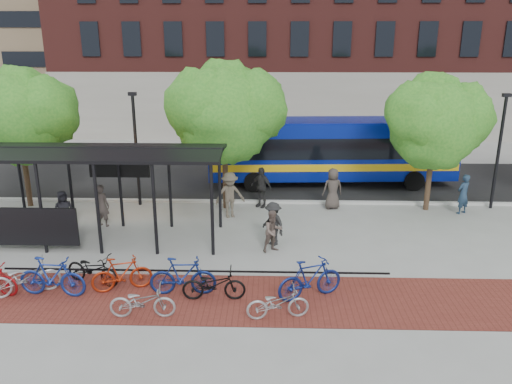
{
  "coord_description": "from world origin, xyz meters",
  "views": [
    {
      "loc": [
        -1.0,
        -18.08,
        7.35
      ],
      "look_at": [
        -1.55,
        0.54,
        1.6
      ],
      "focal_mm": 35.0,
      "sensor_mm": 36.0,
      "label": 1
    }
  ],
  "objects_px": {
    "bike_7": "(183,276)",
    "pedestrian_9": "(273,224)",
    "bike_4": "(93,269)",
    "bike_11": "(310,279)",
    "bike_2": "(24,278)",
    "pedestrian_1": "(102,205)",
    "pedestrian_7": "(463,194)",
    "bike_8": "(214,284)",
    "bike_10": "(278,303)",
    "pedestrian_3": "(230,195)",
    "bike_5": "(122,274)",
    "tree_b": "(226,109)",
    "bus": "(331,148)",
    "bus_shelter": "(76,162)",
    "bike_6": "(142,302)",
    "tree_c": "(437,119)",
    "pedestrian_6": "(333,189)",
    "pedestrian_4": "(261,187)",
    "pedestrian_8": "(273,231)",
    "tree_a": "(20,113)",
    "bike_3": "(52,277)",
    "pedestrian_0": "(64,210)",
    "lamp_post_left": "(136,146)"
  },
  "relations": [
    {
      "from": "bike_7",
      "to": "pedestrian_9",
      "type": "distance_m",
      "value": 4.71
    },
    {
      "from": "bike_4",
      "to": "bike_11",
      "type": "relative_size",
      "value": 0.91
    },
    {
      "from": "bike_2",
      "to": "pedestrian_1",
      "type": "distance_m",
      "value": 5.75
    },
    {
      "from": "pedestrian_7",
      "to": "pedestrian_9",
      "type": "distance_m",
      "value": 9.06
    },
    {
      "from": "bike_8",
      "to": "bike_10",
      "type": "bearing_deg",
      "value": -120.0
    },
    {
      "from": "pedestrian_3",
      "to": "bike_5",
      "type": "bearing_deg",
      "value": -132.08
    },
    {
      "from": "tree_b",
      "to": "pedestrian_3",
      "type": "distance_m",
      "value": 3.71
    },
    {
      "from": "bike_8",
      "to": "pedestrian_3",
      "type": "relative_size",
      "value": 0.94
    },
    {
      "from": "bus",
      "to": "pedestrian_3",
      "type": "distance_m",
      "value": 7.23
    },
    {
      "from": "bus_shelter",
      "to": "bike_6",
      "type": "height_order",
      "value": "bus_shelter"
    },
    {
      "from": "bus_shelter",
      "to": "tree_c",
      "type": "xyz_separation_m",
      "value": [
        14.22,
        3.83,
        1.06
      ]
    },
    {
      "from": "bike_2",
      "to": "bike_6",
      "type": "bearing_deg",
      "value": -131.68
    },
    {
      "from": "tree_b",
      "to": "pedestrian_6",
      "type": "height_order",
      "value": "tree_b"
    },
    {
      "from": "bike_5",
      "to": "pedestrian_4",
      "type": "distance_m",
      "value": 9.01
    },
    {
      "from": "bike_7",
      "to": "bike_10",
      "type": "height_order",
      "value": "bike_7"
    },
    {
      "from": "bike_2",
      "to": "bike_7",
      "type": "height_order",
      "value": "bike_7"
    },
    {
      "from": "pedestrian_8",
      "to": "pedestrian_1",
      "type": "bearing_deg",
      "value": 132.56
    },
    {
      "from": "pedestrian_9",
      "to": "bike_6",
      "type": "bearing_deg",
      "value": -75.08
    },
    {
      "from": "bike_4",
      "to": "bike_7",
      "type": "bearing_deg",
      "value": -82.53
    },
    {
      "from": "tree_a",
      "to": "bike_6",
      "type": "bearing_deg",
      "value": -51.63
    },
    {
      "from": "bike_3",
      "to": "bike_10",
      "type": "relative_size",
      "value": 1.19
    },
    {
      "from": "pedestrian_7",
      "to": "bike_10",
      "type": "bearing_deg",
      "value": 16.19
    },
    {
      "from": "bus_shelter",
      "to": "pedestrian_6",
      "type": "relative_size",
      "value": 5.72
    },
    {
      "from": "pedestrian_3",
      "to": "pedestrian_6",
      "type": "relative_size",
      "value": 1.07
    },
    {
      "from": "bike_5",
      "to": "pedestrian_7",
      "type": "bearing_deg",
      "value": -78.89
    },
    {
      "from": "pedestrian_8",
      "to": "bike_2",
      "type": "bearing_deg",
      "value": 175.71
    },
    {
      "from": "pedestrian_4",
      "to": "pedestrian_6",
      "type": "xyz_separation_m",
      "value": [
        3.2,
        -0.15,
        0.0
      ]
    },
    {
      "from": "bus_shelter",
      "to": "bike_7",
      "type": "relative_size",
      "value": 5.33
    },
    {
      "from": "pedestrian_3",
      "to": "pedestrian_9",
      "type": "xyz_separation_m",
      "value": [
        1.82,
        -2.96,
        -0.16
      ]
    },
    {
      "from": "tree_b",
      "to": "pedestrian_0",
      "type": "xyz_separation_m",
      "value": [
        -6.31,
        -2.92,
        -3.66
      ]
    },
    {
      "from": "bike_5",
      "to": "pedestrian_9",
      "type": "height_order",
      "value": "pedestrian_9"
    },
    {
      "from": "bike_10",
      "to": "pedestrian_8",
      "type": "relative_size",
      "value": 1.13
    },
    {
      "from": "lamp_post_left",
      "to": "bike_3",
      "type": "height_order",
      "value": "lamp_post_left"
    },
    {
      "from": "bike_6",
      "to": "bike_5",
      "type": "bearing_deg",
      "value": 31.02
    },
    {
      "from": "bike_2",
      "to": "pedestrian_0",
      "type": "xyz_separation_m",
      "value": [
        -0.92,
        5.3,
        0.26
      ]
    },
    {
      "from": "bus_shelter",
      "to": "bike_7",
      "type": "bearing_deg",
      "value": -43.12
    },
    {
      "from": "pedestrian_1",
      "to": "pedestrian_7",
      "type": "distance_m",
      "value": 15.32
    },
    {
      "from": "bike_5",
      "to": "pedestrian_8",
      "type": "height_order",
      "value": "pedestrian_8"
    },
    {
      "from": "pedestrian_7",
      "to": "tree_a",
      "type": "bearing_deg",
      "value": -32.62
    },
    {
      "from": "bike_3",
      "to": "pedestrian_1",
      "type": "height_order",
      "value": "pedestrian_1"
    },
    {
      "from": "bike_3",
      "to": "pedestrian_4",
      "type": "xyz_separation_m",
      "value": [
        6.01,
        8.43,
        0.3
      ]
    },
    {
      "from": "tree_b",
      "to": "pedestrian_0",
      "type": "bearing_deg",
      "value": -155.14
    },
    {
      "from": "pedestrian_6",
      "to": "tree_a",
      "type": "bearing_deg",
      "value": -11.94
    },
    {
      "from": "pedestrian_1",
      "to": "pedestrian_4",
      "type": "distance_m",
      "value": 6.92
    },
    {
      "from": "bike_5",
      "to": "pedestrian_0",
      "type": "bearing_deg",
      "value": 18.28
    },
    {
      "from": "tree_b",
      "to": "pedestrian_9",
      "type": "bearing_deg",
      "value": -64.5
    },
    {
      "from": "bike_11",
      "to": "tree_c",
      "type": "bearing_deg",
      "value": -59.46
    },
    {
      "from": "tree_a",
      "to": "tree_b",
      "type": "distance_m",
      "value": 9.01
    },
    {
      "from": "bike_4",
      "to": "pedestrian_1",
      "type": "bearing_deg",
      "value": 33.95
    },
    {
      "from": "bike_6",
      "to": "pedestrian_3",
      "type": "bearing_deg",
      "value": -14.79
    }
  ]
}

